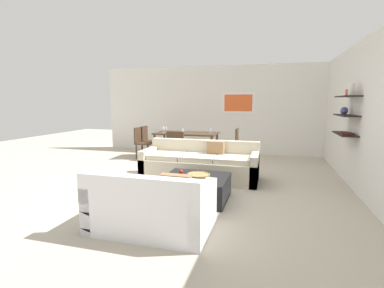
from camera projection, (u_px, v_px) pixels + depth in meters
name	position (u px, v px, depth m)	size (l,w,h in m)	color
ground_plane	(190.00, 182.00, 5.65)	(18.00, 18.00, 0.00)	#BCB29E
back_wall_unit	(231.00, 110.00, 8.72)	(8.40, 0.09, 2.70)	silver
right_wall_shelf_unit	(357.00, 115.00, 5.20)	(0.34, 8.20, 2.70)	silver
sofa_beige	(200.00, 165.00, 5.89)	(2.39, 0.90, 0.78)	beige
loveseat_white	(152.00, 207.00, 3.53)	(1.49, 0.90, 0.78)	white
coffee_table	(196.00, 188.00, 4.68)	(1.05, 0.93, 0.38)	black
decorative_bowl	(199.00, 176.00, 4.55)	(0.37, 0.37, 0.07)	#99844C
apple_on_coffee_table	(181.00, 172.00, 4.82)	(0.07, 0.07, 0.07)	red
dining_table	(186.00, 135.00, 7.84)	(1.72, 0.85, 0.75)	#422D1E
dining_chair_left_near	(142.00, 141.00, 8.02)	(0.44, 0.44, 0.88)	#422D1E
dining_chair_foot	(177.00, 146.00, 7.07)	(0.44, 0.44, 0.88)	#422D1E
dining_chair_right_far	(233.00, 142.00, 7.70)	(0.44, 0.44, 0.88)	#422D1E
dining_chair_left_far	(148.00, 139.00, 8.39)	(0.44, 0.44, 0.88)	#422D1E
wine_glass_left_near	(163.00, 128.00, 7.88)	(0.07, 0.07, 0.17)	silver
wine_glass_left_far	(166.00, 128.00, 8.09)	(0.07, 0.07, 0.15)	silver
wine_glass_foot	(182.00, 131.00, 7.46)	(0.06, 0.06, 0.14)	silver
wine_glass_right_far	(210.00, 129.00, 7.73)	(0.06, 0.06, 0.15)	silver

